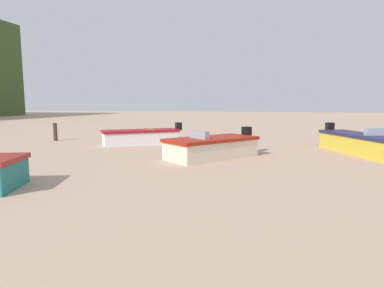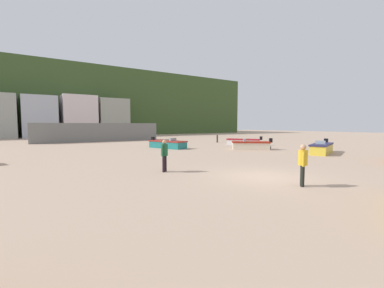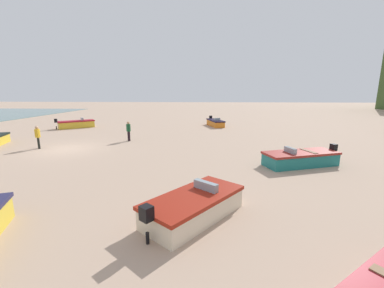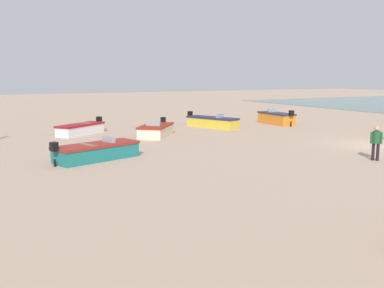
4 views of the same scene
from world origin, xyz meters
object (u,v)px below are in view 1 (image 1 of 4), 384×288
at_px(boat_yellow_0, 360,143).
at_px(mooring_post_near_water, 55,132).
at_px(boat_white_1, 141,137).
at_px(boat_cream_2, 212,147).

bearing_deg(boat_yellow_0, mooring_post_near_water, -25.18).
distance_m(boat_white_1, mooring_post_near_water, 5.18).
height_order(boat_white_1, mooring_post_near_water, boat_white_1).
height_order(boat_yellow_0, mooring_post_near_water, boat_yellow_0).
relative_size(boat_white_1, boat_cream_2, 1.00).
distance_m(boat_white_1, boat_cream_2, 5.22).
xyz_separation_m(boat_white_1, boat_cream_2, (-3.13, -4.18, 0.02)).
height_order(boat_white_1, boat_cream_2, boat_cream_2).
height_order(boat_cream_2, mooring_post_near_water, boat_cream_2).
relative_size(boat_yellow_0, boat_cream_2, 1.20).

